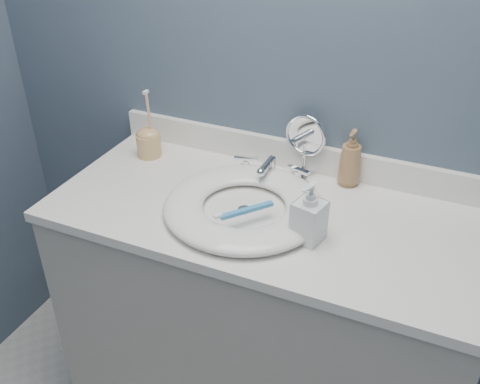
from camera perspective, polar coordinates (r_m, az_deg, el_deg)
The scene contains 12 objects.
back_wall at distance 1.59m, azimuth 6.68°, elevation 12.89°, with size 2.20×0.02×2.40m, color #435264.
vanity_cabinet at distance 1.79m, azimuth 2.29°, elevation -14.04°, with size 1.20×0.55×0.85m, color #AFABA0.
countertop at distance 1.51m, azimuth 2.65°, elevation -2.37°, with size 1.22×0.57×0.03m, color white.
backsplash at distance 1.69m, azimuth 5.98°, elevation 3.94°, with size 1.22×0.02×0.09m, color white.
basin at distance 1.48m, azimuth 0.45°, elevation -1.45°, with size 0.45×0.45×0.04m, color white, non-canonical shape.
drain at distance 1.49m, azimuth 0.45°, elevation -1.93°, with size 0.04×0.04×0.01m, color silver.
faucet at distance 1.63m, azimuth 3.20°, elevation 2.30°, with size 0.25×0.13×0.07m.
makeup_mirror at distance 1.63m, azimuth 6.96°, elevation 5.31°, with size 0.13×0.08×0.20m.
soap_bottle_amber at distance 1.61m, azimuth 11.72°, elevation 3.58°, with size 0.07×0.07×0.18m, color #9D7147.
soap_bottle_clear at distance 1.35m, azimuth 7.42°, elevation -2.12°, with size 0.07×0.08×0.17m, color silver.
toothbrush_holder at distance 1.78m, azimuth -9.73°, elevation 5.38°, with size 0.08×0.08×0.23m.
toothbrush_lying at distance 1.41m, azimuth 0.49°, elevation -2.03°, with size 0.12×0.14×0.02m.
Camera 1 is at (0.44, -0.19, 1.72)m, focal length 40.00 mm.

